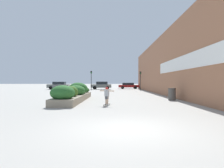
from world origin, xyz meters
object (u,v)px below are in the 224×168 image
(car_center_right, at_px, (59,85))
(car_center_left, at_px, (129,86))
(skateboard, at_px, (107,104))
(car_leftmost, at_px, (101,85))
(traffic_light_left, at_px, (91,77))
(skateboarder, at_px, (107,94))
(trash_bin, at_px, (172,94))
(traffic_light_right, at_px, (140,78))

(car_center_right, bearing_deg, car_center_left, -76.89)
(car_center_right, bearing_deg, skateboard, -158.89)
(car_leftmost, distance_m, traffic_light_left, 5.00)
(car_leftmost, relative_size, car_center_right, 0.97)
(skateboarder, distance_m, trash_bin, 6.68)
(car_leftmost, height_order, car_center_left, car_leftmost)
(car_center_left, relative_size, traffic_light_left, 1.28)
(traffic_light_left, bearing_deg, skateboard, -81.34)
(skateboarder, distance_m, car_leftmost, 29.35)
(skateboard, distance_m, traffic_light_left, 25.27)
(skateboard, bearing_deg, traffic_light_right, 105.79)
(traffic_light_left, height_order, traffic_light_right, traffic_light_left)
(trash_bin, distance_m, traffic_light_right, 21.31)
(skateboarder, relative_size, traffic_light_left, 0.32)
(skateboard, height_order, traffic_light_right, traffic_light_right)
(trash_bin, height_order, car_center_right, car_center_right)
(car_center_left, height_order, traffic_light_right, traffic_light_right)
(car_center_left, xyz_separation_m, car_center_right, (-15.07, -3.51, 0.11))
(trash_bin, bearing_deg, skateboard, -145.29)
(car_center_left, distance_m, traffic_light_right, 7.69)
(skateboarder, height_order, car_center_right, car_center_right)
(trash_bin, relative_size, traffic_light_right, 0.29)
(traffic_light_right, bearing_deg, trash_bin, -90.50)
(car_center_right, distance_m, traffic_light_left, 8.49)
(trash_bin, relative_size, car_center_left, 0.22)
(trash_bin, bearing_deg, skateboarder, -145.29)
(car_center_left, bearing_deg, skateboarder, -6.96)
(trash_bin, distance_m, car_leftmost, 26.58)
(car_center_left, height_order, car_center_right, car_center_right)
(skateboard, distance_m, skateboarder, 0.72)
(skateboard, bearing_deg, trash_bin, 63.28)
(traffic_light_left, bearing_deg, car_leftmost, 68.90)
(car_center_right, height_order, traffic_light_left, traffic_light_left)
(skateboarder, bearing_deg, car_center_left, 111.61)
(car_leftmost, bearing_deg, skateboarder, -175.92)
(skateboarder, bearing_deg, car_center_right, 139.68)
(skateboard, bearing_deg, car_center_left, 111.61)
(car_center_left, bearing_deg, car_leftmost, -63.18)
(car_center_left, bearing_deg, trash_bin, 3.09)
(skateboard, xyz_separation_m, car_center_left, (3.95, 32.33, 0.67))
(trash_bin, bearing_deg, car_leftmost, 106.56)
(skateboarder, xyz_separation_m, car_center_left, (3.95, 32.33, -0.05))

